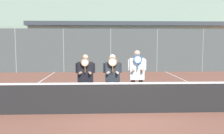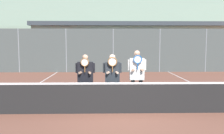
{
  "view_description": "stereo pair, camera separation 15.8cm",
  "coord_description": "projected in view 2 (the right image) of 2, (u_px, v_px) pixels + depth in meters",
  "views": [
    {
      "loc": [
        -0.66,
        -7.25,
        2.12
      ],
      "look_at": [
        -0.3,
        1.08,
        1.28
      ],
      "focal_mm": 40.0,
      "sensor_mm": 36.0,
      "label": 1
    },
    {
      "loc": [
        -0.5,
        -7.26,
        2.12
      ],
      "look_at": [
        -0.3,
        1.08,
        1.28
      ],
      "focal_mm": 40.0,
      "sensor_mm": 36.0,
      "label": 2
    }
  ],
  "objects": [
    {
      "name": "car_far_left",
      "position": [
        33.0,
        57.0,
        19.99
      ],
      "size": [
        4.24,
        2.07,
        1.9
      ],
      "color": "maroon",
      "rests_on": "ground_plane"
    },
    {
      "name": "court_line_left_sideline",
      "position": [
        23.0,
        93.0,
        10.33
      ],
      "size": [
        0.05,
        16.0,
        0.01
      ],
      "primitive_type": "cube",
      "color": "white",
      "rests_on": "ground_plane"
    },
    {
      "name": "ground_plane",
      "position": [
        123.0,
        113.0,
        7.44
      ],
      "size": [
        120.0,
        120.0,
        0.0
      ],
      "primitive_type": "plane",
      "color": "brown"
    },
    {
      "name": "car_left_of_center",
      "position": [
        98.0,
        57.0,
        20.15
      ],
      "size": [
        4.76,
        2.08,
        1.85
      ],
      "color": "slate",
      "rests_on": "ground_plane"
    },
    {
      "name": "fence_back",
      "position": [
        113.0,
        51.0,
        17.61
      ],
      "size": [
        19.92,
        0.06,
        3.06
      ],
      "color": "gray",
      "rests_on": "ground_plane"
    },
    {
      "name": "player_center_right",
      "position": [
        137.0,
        74.0,
        8.17
      ],
      "size": [
        0.61,
        0.34,
        1.85
      ],
      "color": "black",
      "rests_on": "ground_plane"
    },
    {
      "name": "court_line_right_sideline",
      "position": [
        212.0,
        92.0,
        10.52
      ],
      "size": [
        0.05,
        16.0,
        0.01
      ],
      "primitive_type": "cube",
      "color": "white",
      "rests_on": "ground_plane"
    },
    {
      "name": "player_center_left",
      "position": [
        112.0,
        76.0,
        8.16
      ],
      "size": [
        0.61,
        0.34,
        1.72
      ],
      "color": "black",
      "rests_on": "ground_plane"
    },
    {
      "name": "tennis_net",
      "position": [
        123.0,
        97.0,
        7.39
      ],
      "size": [
        10.65,
        0.09,
        1.03
      ],
      "color": "gray",
      "rests_on": "ground_plane"
    },
    {
      "name": "clubhouse_building",
      "position": [
        131.0,
        44.0,
        24.21
      ],
      "size": [
        18.15,
        5.5,
        3.92
      ],
      "color": "beige",
      "rests_on": "ground_plane"
    },
    {
      "name": "hill_distant",
      "position": [
        108.0,
        51.0,
        60.95
      ],
      "size": [
        137.75,
        76.53,
        26.78
      ],
      "color": "slate",
      "rests_on": "ground_plane"
    },
    {
      "name": "car_center",
      "position": [
        163.0,
        57.0,
        19.93
      ],
      "size": [
        4.15,
        2.07,
        1.77
      ],
      "color": "#B2B7BC",
      "rests_on": "ground_plane"
    },
    {
      "name": "player_leftmost",
      "position": [
        85.0,
        76.0,
        8.14
      ],
      "size": [
        0.63,
        0.34,
        1.72
      ],
      "color": "black",
      "rests_on": "ground_plane"
    }
  ]
}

